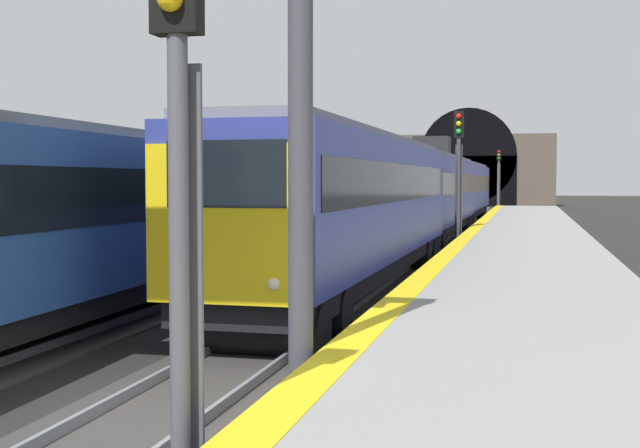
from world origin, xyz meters
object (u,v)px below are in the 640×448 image
railway_signal_near (179,197)px  railway_signal_far (499,175)px  train_main_approaching (432,193)px  railway_signal_mid (459,169)px  catenary_mast_near (253,168)px  train_adjacent_platform (233,203)px

railway_signal_near → railway_signal_far: (76.26, 0.00, 0.65)m
train_main_approaching → railway_signal_mid: bearing=14.9°
railway_signal_far → catenary_mast_near: catenary_mast_near is taller
railway_signal_mid → catenary_mast_near: bearing=-136.5°
railway_signal_mid → railway_signal_far: bearing=-180.0°
train_adjacent_platform → railway_signal_mid: railway_signal_mid is taller
catenary_mast_near → railway_signal_far: bearing=-20.6°
railway_signal_near → railway_signal_far: railway_signal_far is taller
railway_signal_mid → train_adjacent_platform: bearing=-33.4°
train_main_approaching → train_adjacent_platform: train_main_approaching is taller
railway_signal_near → railway_signal_mid: bearing=-180.0°
railway_signal_near → train_main_approaching: bearing=-177.0°
train_adjacent_platform → railway_signal_mid: 11.16m
railway_signal_near → train_adjacent_platform: bearing=-161.6°
railway_signal_near → catenary_mast_near: catenary_mast_near is taller
train_main_approaching → railway_signal_mid: size_ratio=9.95×
railway_signal_near → railway_signal_mid: railway_signal_mid is taller
train_adjacent_platform → railway_signal_near: railway_signal_near is taller
railway_signal_far → catenary_mast_near: 37.20m
train_adjacent_platform → railway_signal_far: bearing=172.6°
train_adjacent_platform → catenary_mast_near: catenary_mast_near is taller
train_adjacent_platform → railway_signal_far: size_ratio=6.82×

